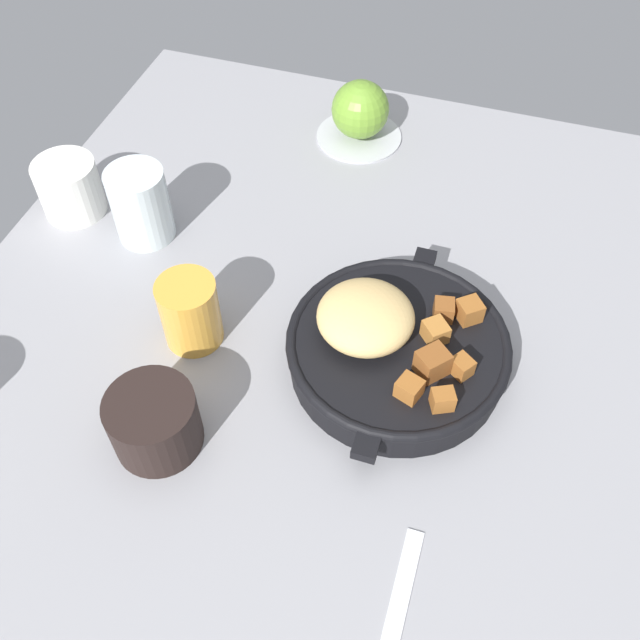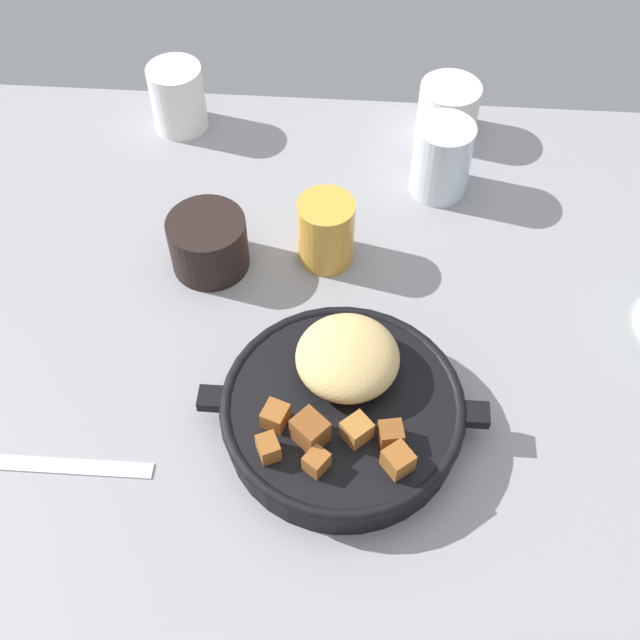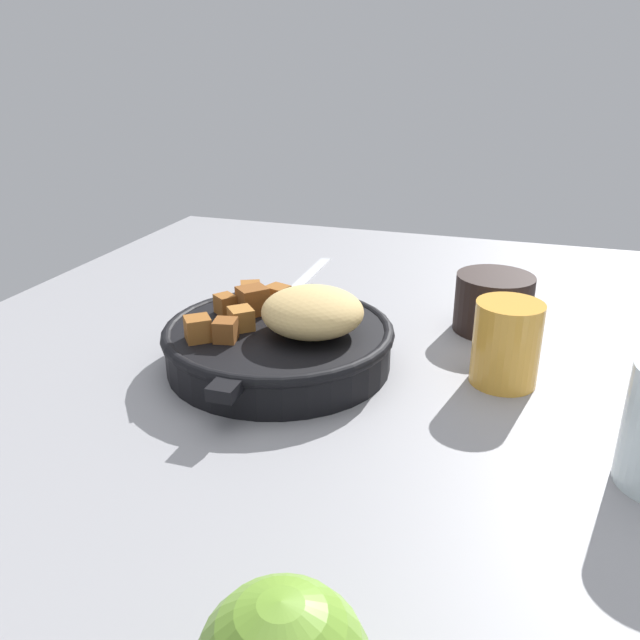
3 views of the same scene
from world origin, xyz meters
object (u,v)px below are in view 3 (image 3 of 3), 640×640
at_px(juice_glass_amber, 506,343).
at_px(coffee_mug_dark, 493,303).
at_px(cast_iron_skillet, 282,338).
at_px(butter_knife, 306,277).

bearing_deg(juice_glass_amber, coffee_mug_dark, -171.38).
bearing_deg(juice_glass_amber, cast_iron_skillet, -81.95).
xyz_separation_m(juice_glass_amber, coffee_mug_dark, (-0.13, -0.02, -0.01)).
relative_size(cast_iron_skillet, coffee_mug_dark, 3.16).
relative_size(butter_knife, coffee_mug_dark, 2.20).
bearing_deg(cast_iron_skillet, juice_glass_amber, 98.05).
distance_m(butter_knife, coffee_mug_dark, 0.29).
xyz_separation_m(cast_iron_skillet, butter_knife, (-0.28, -0.07, -0.03)).
relative_size(cast_iron_skillet, juice_glass_amber, 3.37).
xyz_separation_m(cast_iron_skillet, coffee_mug_dark, (-0.16, 0.20, 0.00)).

